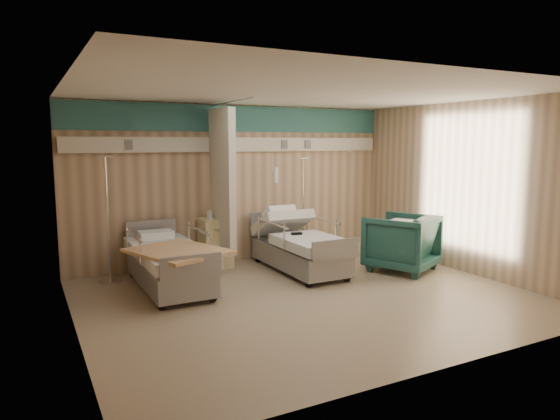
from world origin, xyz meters
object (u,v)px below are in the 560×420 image
object	(u,v)px
iv_stand_right	(303,237)
iv_stand_left	(110,257)
bed_left	(169,268)
bedside_cabinet	(215,243)
visitor_armchair	(401,243)
bed_right	(299,252)

from	to	relation	value
iv_stand_right	iv_stand_left	bearing A→B (deg)	-178.54
bed_left	iv_stand_left	size ratio (longest dim) A/B	1.11
iv_stand_left	iv_stand_right	bearing A→B (deg)	1.46
iv_stand_right	bedside_cabinet	bearing A→B (deg)	179.04
visitor_armchair	iv_stand_left	size ratio (longest dim) A/B	0.54
bedside_cabinet	visitor_armchair	world-z (taller)	visitor_armchair
visitor_armchair	iv_stand_left	distance (m)	4.71
bed_left	bedside_cabinet	size ratio (longest dim) A/B	2.54
iv_stand_right	iv_stand_left	world-z (taller)	iv_stand_left
bed_right	bedside_cabinet	xyz separation A→B (m)	(-1.15, 0.90, 0.11)
bed_right	iv_stand_left	world-z (taller)	iv_stand_left
visitor_armchair	iv_stand_right	xyz separation A→B (m)	(-0.97, 1.62, -0.09)
bedside_cabinet	iv_stand_right	xyz separation A→B (m)	(1.72, -0.03, -0.04)
bed_right	iv_stand_left	xyz separation A→B (m)	(-2.91, 0.78, 0.08)
bed_left	iv_stand_right	world-z (taller)	iv_stand_right
bed_left	visitor_armchair	distance (m)	3.81
bedside_cabinet	iv_stand_left	size ratio (longest dim) A/B	0.44
bedside_cabinet	visitor_armchair	bearing A→B (deg)	-31.57
visitor_armchair	iv_stand_right	distance (m)	1.89
visitor_armchair	iv_stand_left	world-z (taller)	iv_stand_left
visitor_armchair	bedside_cabinet	bearing A→B (deg)	-57.29
bed_right	bedside_cabinet	world-z (taller)	bedside_cabinet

